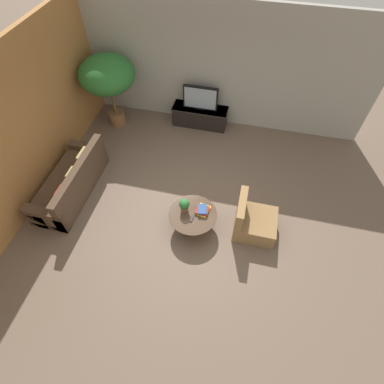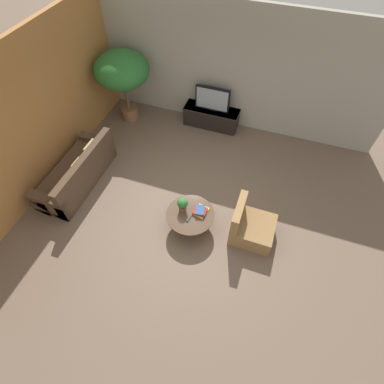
% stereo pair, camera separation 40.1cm
% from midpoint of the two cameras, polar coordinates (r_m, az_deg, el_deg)
% --- Properties ---
extents(ground_plane, '(24.00, 24.00, 0.00)m').
position_cam_midpoint_polar(ground_plane, '(6.36, 0.31, -4.03)').
color(ground_plane, brown).
extents(back_wall_stone, '(7.40, 0.12, 3.00)m').
position_cam_midpoint_polar(back_wall_stone, '(7.71, 8.99, 22.06)').
color(back_wall_stone, '#A39E93').
rests_on(back_wall_stone, ground).
extents(side_wall_left, '(0.12, 7.40, 3.00)m').
position_cam_midpoint_polar(side_wall_left, '(6.81, -26.56, 12.54)').
color(side_wall_left, '#B2753D').
rests_on(side_wall_left, ground).
extents(media_console, '(1.44, 0.50, 0.52)m').
position_cam_midpoint_polar(media_console, '(8.18, 5.15, 14.02)').
color(media_console, black).
rests_on(media_console, ground).
extents(television, '(0.88, 0.13, 0.62)m').
position_cam_midpoint_polar(television, '(7.86, 5.44, 17.19)').
color(television, black).
rests_on(television, media_console).
extents(coffee_table, '(0.95, 0.95, 0.41)m').
position_cam_midpoint_polar(coffee_table, '(5.95, 1.61, -4.98)').
color(coffee_table, '#756656').
rests_on(coffee_table, ground).
extents(couch_by_wall, '(0.84, 2.09, 0.84)m').
position_cam_midpoint_polar(couch_by_wall, '(7.07, -19.45, 3.37)').
color(couch_by_wall, '#4C3828').
rests_on(couch_by_wall, ground).
extents(armchair_wicker, '(0.80, 0.76, 0.86)m').
position_cam_midpoint_polar(armchair_wicker, '(6.00, 12.95, -6.62)').
color(armchair_wicker, olive).
rests_on(armchair_wicker, ground).
extents(potted_palm_tall, '(1.33, 1.33, 1.86)m').
position_cam_midpoint_polar(potted_palm_tall, '(7.91, -11.67, 21.47)').
color(potted_palm_tall, brown).
rests_on(potted_palm_tall, ground).
extents(potted_plant_tabletop, '(0.21, 0.21, 0.30)m').
position_cam_midpoint_polar(potted_plant_tabletop, '(5.77, 0.16, -2.43)').
color(potted_plant_tabletop, brown).
rests_on(potted_plant_tabletop, coffee_table).
extents(book_stack, '(0.29, 0.34, 0.09)m').
position_cam_midpoint_polar(book_stack, '(5.85, 3.58, -3.68)').
color(book_stack, gold).
rests_on(book_stack, coffee_table).
extents(remote_black, '(0.06, 0.16, 0.02)m').
position_cam_midpoint_polar(remote_black, '(5.78, 1.39, -5.15)').
color(remote_black, black).
rests_on(remote_black, coffee_table).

